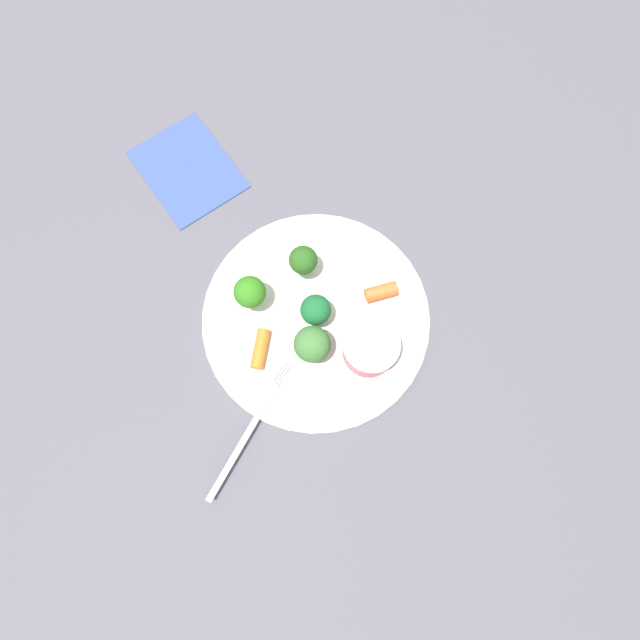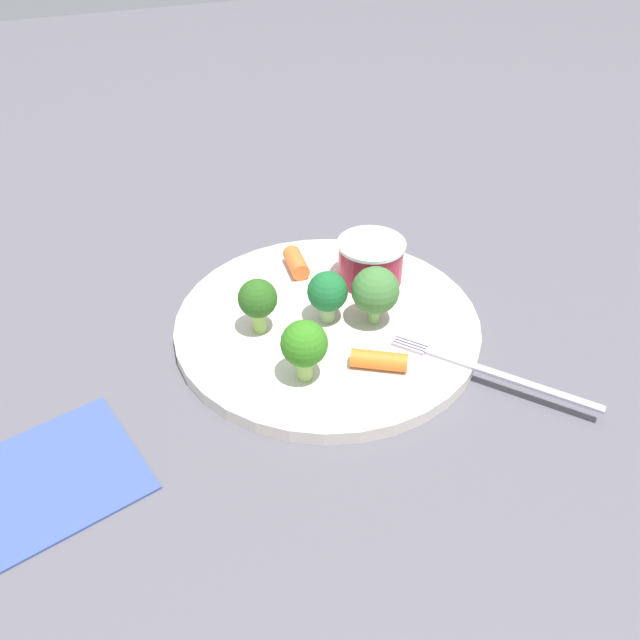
{
  "view_description": "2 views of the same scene",
  "coord_description": "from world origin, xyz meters",
  "px_view_note": "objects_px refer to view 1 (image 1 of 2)",
  "views": [
    {
      "loc": [
        0.16,
        -0.06,
        0.6
      ],
      "look_at": [
        0.01,
        0.0,
        0.02
      ],
      "focal_mm": 30.08,
      "sensor_mm": 36.0,
      "label": 1
    },
    {
      "loc": [
        -0.16,
        -0.41,
        0.36
      ],
      "look_at": [
        -0.01,
        -0.02,
        0.03
      ],
      "focal_mm": 36.6,
      "sensor_mm": 36.0,
      "label": 2
    }
  ],
  "objects_px": {
    "broccoli_floret_0": "(303,261)",
    "broccoli_floret_1": "(312,344)",
    "carrot_stick_1": "(260,349)",
    "napkin": "(188,169)",
    "sauce_cup": "(370,348)",
    "carrot_stick_0": "(382,294)",
    "plate": "(316,319)",
    "broccoli_floret_3": "(250,292)",
    "broccoli_floret_2": "(316,309)",
    "fork": "(251,427)"
  },
  "relations": [
    {
      "from": "broccoli_floret_0",
      "to": "broccoli_floret_1",
      "type": "height_order",
      "value": "broccoli_floret_1"
    },
    {
      "from": "carrot_stick_1",
      "to": "napkin",
      "type": "relative_size",
      "value": 0.33
    },
    {
      "from": "sauce_cup",
      "to": "carrot_stick_0",
      "type": "distance_m",
      "value": 0.07
    },
    {
      "from": "broccoli_floret_0",
      "to": "broccoli_floret_1",
      "type": "distance_m",
      "value": 0.1
    },
    {
      "from": "broccoli_floret_1",
      "to": "napkin",
      "type": "distance_m",
      "value": 0.29
    },
    {
      "from": "broccoli_floret_1",
      "to": "plate",
      "type": "bearing_deg",
      "value": 154.26
    },
    {
      "from": "broccoli_floret_3",
      "to": "carrot_stick_0",
      "type": "height_order",
      "value": "broccoli_floret_3"
    },
    {
      "from": "broccoli_floret_3",
      "to": "carrot_stick_0",
      "type": "relative_size",
      "value": 1.41
    },
    {
      "from": "plate",
      "to": "carrot_stick_1",
      "type": "xyz_separation_m",
      "value": [
        0.01,
        -0.07,
        0.01
      ]
    },
    {
      "from": "broccoli_floret_3",
      "to": "broccoli_floret_0",
      "type": "bearing_deg",
      "value": 102.86
    },
    {
      "from": "broccoli_floret_2",
      "to": "carrot_stick_1",
      "type": "bearing_deg",
      "value": -77.57
    },
    {
      "from": "broccoli_floret_3",
      "to": "fork",
      "type": "distance_m",
      "value": 0.15
    },
    {
      "from": "broccoli_floret_0",
      "to": "broccoli_floret_3",
      "type": "bearing_deg",
      "value": -77.14
    },
    {
      "from": "carrot_stick_0",
      "to": "napkin",
      "type": "distance_m",
      "value": 0.3
    },
    {
      "from": "broccoli_floret_2",
      "to": "broccoli_floret_3",
      "type": "xyz_separation_m",
      "value": [
        -0.04,
        -0.06,
        0.01
      ]
    },
    {
      "from": "sauce_cup",
      "to": "broccoli_floret_3",
      "type": "distance_m",
      "value": 0.15
    },
    {
      "from": "broccoli_floret_1",
      "to": "broccoli_floret_3",
      "type": "relative_size",
      "value": 1.01
    },
    {
      "from": "sauce_cup",
      "to": "plate",
      "type": "bearing_deg",
      "value": -144.85
    },
    {
      "from": "carrot_stick_0",
      "to": "broccoli_floret_1",
      "type": "bearing_deg",
      "value": -71.07
    },
    {
      "from": "sauce_cup",
      "to": "napkin",
      "type": "xyz_separation_m",
      "value": [
        -0.3,
        -0.13,
        -0.03
      ]
    },
    {
      "from": "broccoli_floret_1",
      "to": "carrot_stick_0",
      "type": "bearing_deg",
      "value": 108.93
    },
    {
      "from": "plate",
      "to": "broccoli_floret_3",
      "type": "bearing_deg",
      "value": -125.14
    },
    {
      "from": "broccoli_floret_2",
      "to": "carrot_stick_1",
      "type": "xyz_separation_m",
      "value": [
        0.02,
        -0.07,
        -0.02
      ]
    },
    {
      "from": "sauce_cup",
      "to": "fork",
      "type": "height_order",
      "value": "sauce_cup"
    },
    {
      "from": "broccoli_floret_0",
      "to": "carrot_stick_0",
      "type": "height_order",
      "value": "broccoli_floret_0"
    },
    {
      "from": "sauce_cup",
      "to": "carrot_stick_1",
      "type": "relative_size",
      "value": 1.4
    },
    {
      "from": "carrot_stick_0",
      "to": "fork",
      "type": "distance_m",
      "value": 0.21
    },
    {
      "from": "plate",
      "to": "carrot_stick_0",
      "type": "height_order",
      "value": "carrot_stick_0"
    },
    {
      "from": "carrot_stick_0",
      "to": "fork",
      "type": "height_order",
      "value": "carrot_stick_0"
    },
    {
      "from": "carrot_stick_1",
      "to": "broccoli_floret_2",
      "type": "bearing_deg",
      "value": 102.43
    },
    {
      "from": "broccoli_floret_3",
      "to": "carrot_stick_1",
      "type": "height_order",
      "value": "broccoli_floret_3"
    },
    {
      "from": "plate",
      "to": "broccoli_floret_0",
      "type": "distance_m",
      "value": 0.07
    },
    {
      "from": "broccoli_floret_0",
      "to": "fork",
      "type": "bearing_deg",
      "value": -37.39
    },
    {
      "from": "carrot_stick_1",
      "to": "fork",
      "type": "distance_m",
      "value": 0.09
    },
    {
      "from": "broccoli_floret_3",
      "to": "napkin",
      "type": "xyz_separation_m",
      "value": [
        -0.2,
        -0.02,
        -0.04
      ]
    },
    {
      "from": "plate",
      "to": "carrot_stick_1",
      "type": "relative_size",
      "value": 5.89
    },
    {
      "from": "broccoli_floret_2",
      "to": "napkin",
      "type": "height_order",
      "value": "broccoli_floret_2"
    },
    {
      "from": "fork",
      "to": "napkin",
      "type": "height_order",
      "value": "fork"
    },
    {
      "from": "broccoli_floret_0",
      "to": "broccoli_floret_1",
      "type": "xyz_separation_m",
      "value": [
        0.09,
        -0.02,
        0.0
      ]
    },
    {
      "from": "sauce_cup",
      "to": "carrot_stick_1",
      "type": "height_order",
      "value": "sauce_cup"
    },
    {
      "from": "plate",
      "to": "sauce_cup",
      "type": "height_order",
      "value": "sauce_cup"
    },
    {
      "from": "carrot_stick_0",
      "to": "broccoli_floret_3",
      "type": "bearing_deg",
      "value": -107.83
    },
    {
      "from": "plate",
      "to": "broccoli_floret_2",
      "type": "distance_m",
      "value": 0.03
    },
    {
      "from": "sauce_cup",
      "to": "broccoli_floret_2",
      "type": "distance_m",
      "value": 0.07
    },
    {
      "from": "carrot_stick_0",
      "to": "plate",
      "type": "bearing_deg",
      "value": -91.69
    },
    {
      "from": "carrot_stick_1",
      "to": "napkin",
      "type": "height_order",
      "value": "carrot_stick_1"
    },
    {
      "from": "broccoli_floret_0",
      "to": "broccoli_floret_2",
      "type": "bearing_deg",
      "value": -6.32
    },
    {
      "from": "broccoli_floret_2",
      "to": "carrot_stick_0",
      "type": "distance_m",
      "value": 0.08
    },
    {
      "from": "broccoli_floret_1",
      "to": "napkin",
      "type": "height_order",
      "value": "broccoli_floret_1"
    },
    {
      "from": "fork",
      "to": "carrot_stick_1",
      "type": "bearing_deg",
      "value": 154.45
    }
  ]
}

